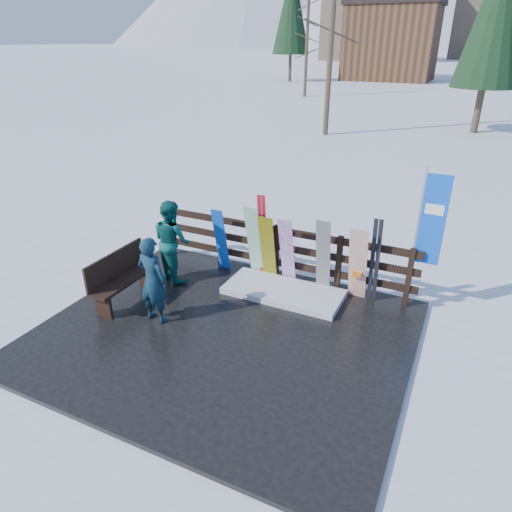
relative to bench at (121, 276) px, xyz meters
The scene contains 18 objects.
ground 2.30m from the bench, ahead, with size 700.00×700.00×0.00m, color white.
deck 2.29m from the bench, ahead, with size 6.00×5.00×0.08m, color black.
fence 3.05m from the bench, 43.26° to the left, with size 5.60×0.10×1.15m.
snow_patch 3.06m from the bench, 29.42° to the left, with size 2.26×1.00×0.12m, color white.
bench is the anchor object (origin of this frame).
snowboard_0 2.16m from the bench, 60.36° to the left, with size 0.25×0.03×1.43m, color blue.
snowboard_1 2.64m from the bench, 45.44° to the left, with size 0.30×0.03×1.63m, color white.
snowboard_2 2.84m from the bench, 41.28° to the left, with size 0.30×0.03×1.46m, color #DBC907.
snowboard_3 3.16m from the bench, 36.32° to the left, with size 0.28×0.03×1.50m, color white.
snowboard_4 3.77m from the bench, 29.74° to the left, with size 0.27×0.03×1.56m, color black.
snowboard_5 4.35m from the bench, 25.43° to the left, with size 0.33×0.03×1.55m, color white.
ski_pair_a 2.80m from the bench, 44.34° to the left, with size 0.16×0.20×1.81m.
ski_pair_b 4.65m from the bench, 24.71° to the left, with size 0.17×0.19×1.69m.
rental_flag 5.54m from the bench, 23.18° to the left, with size 0.45×0.04×2.60m.
person_front 1.03m from the bench, 15.99° to the right, with size 0.57×0.37×1.56m, color #133C46.
person_back 1.25m from the bench, 73.12° to the left, with size 0.81×0.63×1.67m, color #10534F.
resort_buildings 115.71m from the bench, 88.39° to the left, with size 73.00×87.60×22.60m.
trees 47.83m from the bench, 82.75° to the left, with size 42.25×68.64×13.56m.
Camera 1 is at (3.24, -5.51, 4.55)m, focal length 32.00 mm.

